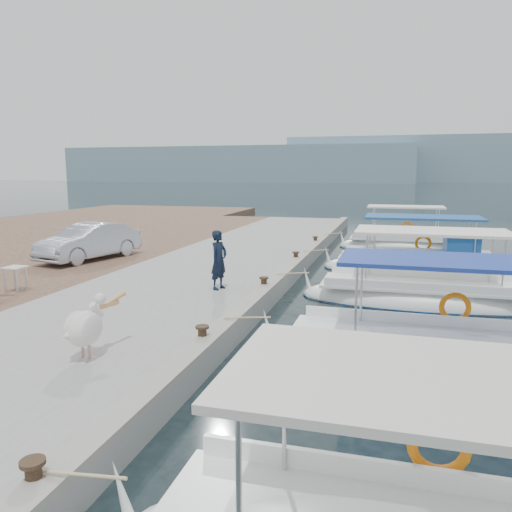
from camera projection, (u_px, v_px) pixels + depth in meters
The scene contains 14 objects.
ground at pixel (262, 318), 13.55m from camera, with size 400.00×400.00×0.00m, color black.
concrete_quay at pixel (220, 270), 19.05m from camera, with size 6.00×40.00×0.50m, color gray.
quay_curb at pixel (291, 265), 18.27m from camera, with size 0.44×40.00×0.12m, color gray.
cobblestone_strip at pixel (105, 263), 20.37m from camera, with size 4.00×40.00×0.50m, color brown.
distant_hills at pixel (466, 163), 195.94m from camera, with size 330.00×60.00×18.00m.
fishing_caique_b at pixel (442, 360), 10.19m from camera, with size 7.66×2.19×2.83m.
fishing_caique_c at pixel (422, 299), 15.15m from camera, with size 7.35×2.45×2.83m.
fishing_caique_d at pixel (418, 267), 19.84m from camera, with size 7.33×2.46×2.83m.
fishing_caique_e at pixel (401, 247), 25.76m from camera, with size 6.28×2.06×2.83m.
mooring_bollards at pixel (264, 281), 14.95m from camera, with size 0.28×20.28×0.33m.
pelican at pixel (86, 327), 9.24m from camera, with size 0.70×1.50×1.16m.
fisherman at pixel (219, 260), 14.66m from camera, with size 0.64×0.42×1.75m, color black.
parked_car at pixel (89, 242), 19.74m from camera, with size 1.52×4.35×1.43m, color #A8AFC0.
folding_table at pixel (15, 274), 14.43m from camera, with size 0.55×0.55×0.73m.
Camera 1 is at (3.33, -12.65, 3.92)m, focal length 35.00 mm.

